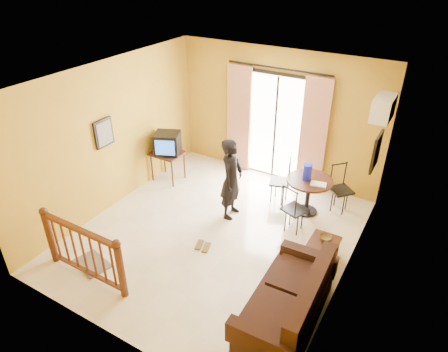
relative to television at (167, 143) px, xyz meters
The scene contains 19 objects.
ground 2.36m from the television, 31.45° to the right, with size 5.00×5.00×0.00m, color beige.
room_shell 2.34m from the television, 31.45° to the right, with size 5.00×5.00×5.00m.
balcony_door 2.29m from the television, 34.62° to the left, with size 2.25×0.14×2.46m.
tv_table 0.31m from the television, behind, with size 0.66×0.55×0.66m.
television is the anchor object (origin of this frame).
picture_left 1.54m from the television, 104.53° to the right, with size 0.05×0.42×0.52m.
dining_table 3.06m from the television, ahead, with size 0.86×0.86×0.72m.
water_jug 2.98m from the television, ahead, with size 0.16×0.16×0.31m, color #161DD5.
serving_tray 3.23m from the television, ahead, with size 0.28×0.18×0.02m, color beige.
dining_chairs 3.12m from the television, ahead, with size 1.67×1.58×0.95m.
air_conditioner 4.24m from the television, 11.52° to the left, with size 0.31×0.60×0.40m.
botanical_print 4.16m from the television, ahead, with size 0.05×0.50×0.60m.
coffee_table 3.89m from the television, 14.31° to the right, with size 0.45×0.81×0.36m.
bowl 3.82m from the television, 11.41° to the right, with size 0.20×0.20×0.06m, color brown.
sofa 4.38m from the television, 31.04° to the right, with size 0.91×1.85×0.87m.
standing_person 1.87m from the television, 14.42° to the right, with size 0.57×0.38×1.57m, color black.
stair_balustrade 3.14m from the television, 76.72° to the right, with size 1.63×0.13×1.04m.
doormat 3.00m from the television, 78.93° to the right, with size 0.60×0.40×0.02m, color #5E574B.
sandals 2.58m from the television, 39.68° to the right, with size 0.31×0.27×0.03m.
Camera 1 is at (3.00, -4.80, 4.48)m, focal length 32.00 mm.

